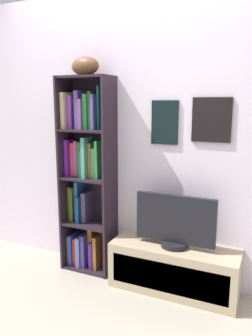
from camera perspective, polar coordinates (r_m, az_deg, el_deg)
The scene contains 5 objects.
back_wall at distance 2.92m, azimuth 1.15°, elevation 5.21°, with size 4.80×0.08×2.45m.
bookshelf at distance 3.05m, azimuth -6.76°, elevation -1.73°, with size 0.47×0.27×1.75m.
football at distance 2.94m, azimuth -6.99°, elevation 16.86°, with size 0.28×0.16×0.16m, color brown.
tv_stand at distance 2.88m, azimuth 8.14°, elevation -16.61°, with size 1.04×0.35×0.38m.
television at distance 2.72m, azimuth 8.38°, elevation -9.11°, with size 0.64×0.22×0.43m.
Camera 1 is at (1.16, -1.54, 1.53)m, focal length 35.73 mm.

